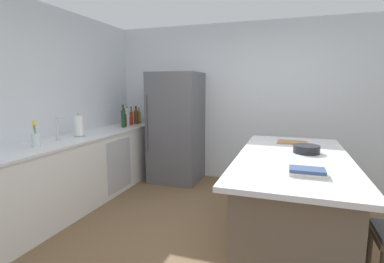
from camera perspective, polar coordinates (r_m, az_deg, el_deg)
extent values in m
plane|color=brown|center=(3.09, 6.61, -21.90)|extent=(7.20, 7.20, 0.00)
cube|color=silver|center=(4.89, 12.51, 5.40)|extent=(6.00, 0.10, 2.60)
cube|color=silver|center=(3.97, -30.15, 3.67)|extent=(0.10, 6.00, 2.60)
cube|color=silver|center=(4.26, -20.46, -7.11)|extent=(0.61, 3.10, 0.89)
cube|color=silver|center=(4.16, -20.80, -0.98)|extent=(0.64, 3.13, 0.03)
cube|color=#B2B5BA|center=(4.38, -14.12, -6.37)|extent=(0.01, 0.60, 0.75)
cube|color=brown|center=(3.02, 18.87, -13.58)|extent=(0.84, 1.92, 0.89)
cube|color=silver|center=(2.88, 19.34, -4.96)|extent=(1.00, 2.12, 0.04)
cube|color=#56565B|center=(4.83, -3.10, 0.80)|extent=(0.79, 0.73, 1.80)
cylinder|color=#4C4C51|center=(4.62, -9.00, 1.47)|extent=(0.02, 0.02, 0.90)
cylinder|color=silver|center=(3.93, -24.88, -1.41)|extent=(0.05, 0.05, 0.02)
cylinder|color=silver|center=(3.91, -25.02, 0.75)|extent=(0.02, 0.02, 0.28)
cylinder|color=silver|center=(3.85, -24.49, 2.48)|extent=(0.14, 0.02, 0.02)
cylinder|color=silver|center=(3.61, -28.44, -1.50)|extent=(0.09, 0.09, 0.15)
cylinder|color=#4C7F3D|center=(3.61, -28.64, -0.03)|extent=(0.01, 0.03, 0.21)
sphere|color=yellow|center=(3.59, -28.76, 1.65)|extent=(0.04, 0.04, 0.04)
cylinder|color=#4C7F3D|center=(3.59, -28.59, -0.24)|extent=(0.01, 0.01, 0.19)
sphere|color=yellow|center=(3.58, -28.70, 1.28)|extent=(0.04, 0.04, 0.04)
cylinder|color=#4C7F3D|center=(3.59, -28.36, -0.25)|extent=(0.01, 0.04, 0.19)
sphere|color=yellow|center=(3.57, -28.47, 1.25)|extent=(0.04, 0.04, 0.04)
cylinder|color=gray|center=(4.13, -21.28, -0.80)|extent=(0.14, 0.14, 0.01)
cylinder|color=white|center=(4.11, -21.39, 1.08)|extent=(0.11, 0.11, 0.26)
cylinder|color=gray|center=(4.09, -21.51, 3.16)|extent=(0.02, 0.02, 0.04)
cylinder|color=olive|center=(5.30, -10.38, 2.71)|extent=(0.06, 0.06, 0.20)
cylinder|color=olive|center=(5.29, -10.42, 4.16)|extent=(0.02, 0.02, 0.07)
cylinder|color=black|center=(5.28, -10.43, 4.58)|extent=(0.03, 0.03, 0.01)
cylinder|color=brown|center=(5.23, -10.94, 2.76)|extent=(0.08, 0.08, 0.23)
cylinder|color=brown|center=(5.21, -10.99, 4.40)|extent=(0.04, 0.04, 0.07)
cylinder|color=black|center=(5.21, -11.00, 4.84)|extent=(0.04, 0.04, 0.01)
cylinder|color=#994C23|center=(5.15, -11.84, 2.60)|extent=(0.06, 0.06, 0.22)
cylinder|color=#994C23|center=(5.13, -11.89, 4.25)|extent=(0.03, 0.03, 0.08)
cylinder|color=black|center=(5.13, -11.91, 4.75)|extent=(0.03, 0.03, 0.01)
cylinder|color=red|center=(5.06, -11.90, 2.03)|extent=(0.05, 0.05, 0.14)
cylinder|color=red|center=(5.05, -11.93, 3.12)|extent=(0.02, 0.02, 0.05)
cylinder|color=black|center=(5.05, -11.94, 3.49)|extent=(0.02, 0.02, 0.01)
cylinder|color=silver|center=(4.97, -12.68, 2.47)|extent=(0.08, 0.08, 0.24)
cylinder|color=silver|center=(4.96, -12.74, 4.25)|extent=(0.03, 0.03, 0.07)
cylinder|color=black|center=(4.96, -12.76, 4.72)|extent=(0.03, 0.03, 0.01)
cylinder|color=#5B3319|center=(4.90, -13.16, 2.15)|extent=(0.07, 0.07, 0.21)
cylinder|color=#5B3319|center=(4.88, -13.22, 3.83)|extent=(0.03, 0.03, 0.08)
cylinder|color=black|center=(4.88, -13.24, 4.38)|extent=(0.03, 0.03, 0.01)
cylinder|color=#19381E|center=(4.79, -13.37, 2.43)|extent=(0.07, 0.07, 0.28)
cylinder|color=#19381E|center=(4.78, -13.45, 4.54)|extent=(0.03, 0.03, 0.08)
cylinder|color=black|center=(4.77, -13.47, 5.08)|extent=(0.04, 0.04, 0.01)
cube|color=silver|center=(2.30, 21.71, -7.68)|extent=(0.25, 0.16, 0.03)
cube|color=#334770|center=(2.29, 21.74, -7.07)|extent=(0.25, 0.16, 0.03)
cylinder|color=black|center=(3.05, 21.62, -3.25)|extent=(0.25, 0.25, 0.08)
cube|color=#9E7042|center=(3.52, 19.18, -2.04)|extent=(0.33, 0.23, 0.02)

